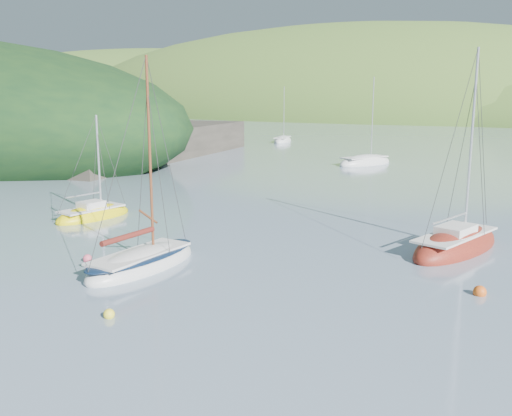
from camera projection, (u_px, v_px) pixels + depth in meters
The scene contains 8 objects.
ground at pixel (105, 289), 22.13m from camera, with size 700.00×700.00×0.00m, color slate.
shoreline_hills at pixel (509, 117), 171.05m from camera, with size 690.00×135.00×56.00m.
daysailer_white at pixel (142, 263), 24.79m from camera, with size 2.31×6.30×9.68m.
sloop_red at pixel (456, 246), 27.43m from camera, with size 3.95×7.37×10.36m.
sailboat_yellow at pixel (93, 215), 34.50m from camera, with size 2.56×5.28×6.76m.
distant_sloop_a at pixel (365, 163), 59.75m from camera, with size 4.98×7.26×9.80m.
distant_sloop_c at pixel (283, 141), 86.44m from camera, with size 3.89×6.68×9.00m.
mooring_buoys at pixel (205, 260), 25.52m from camera, with size 23.16×10.52×0.50m.
Camera 1 is at (16.02, -14.86, 7.53)m, focal length 40.00 mm.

